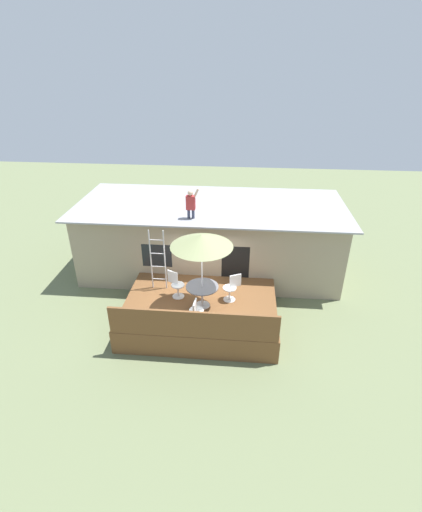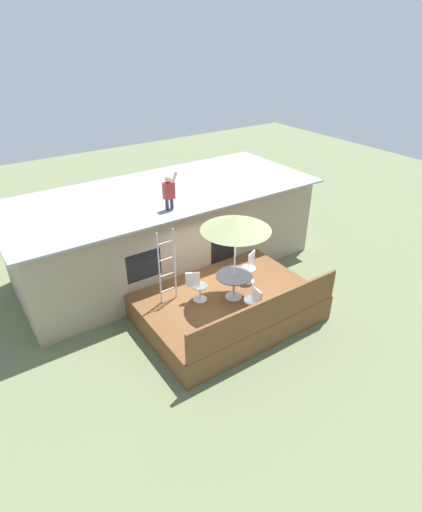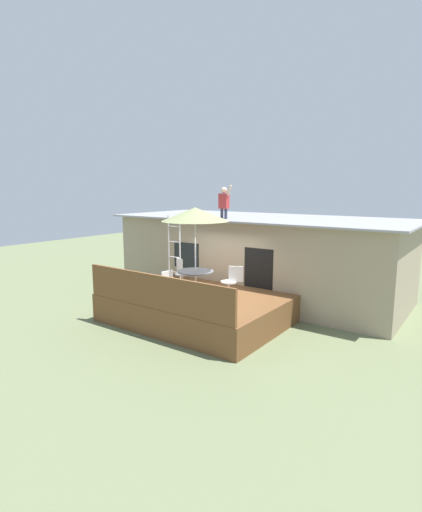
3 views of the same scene
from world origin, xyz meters
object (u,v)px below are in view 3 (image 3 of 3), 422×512
Objects in this scene: patio_table at (196,276)px; step_ladder at (174,249)px; patio_chair_right at (231,282)px; patio_chair_near at (171,287)px; person_figure at (224,200)px; patio_chair_left at (181,274)px; patio_umbrella at (195,214)px.

step_ladder is (-1.61, 0.93, 0.51)m from patio_table.
step_ladder is 2.39× the size of patio_chair_right.
patio_chair_right and patio_chair_near have the same top height.
person_figure is 2.94m from patio_chair_left.
patio_umbrella is 2.13m from patio_chair_near.
step_ladder reaches higher than patio_chair_left.
patio_chair_left is (0.67, -0.46, -0.64)m from step_ladder.
patio_umbrella is 2.76× the size of patio_chair_right.
person_figure is at bearing 105.00° from patio_umbrella.
person_figure is at bearing 14.25° from patio_chair_near.
patio_chair_near is at bearing -51.41° from step_ladder.
step_ladder is 1.04m from patio_chair_left.
patio_chair_left reaches higher than patio_table.
person_figure reaches higher than patio_chair_left.
person_figure is at bearing 56.64° from step_ladder.
step_ladder is 2.39× the size of patio_chair_left.
patio_chair_left is (-0.93, 0.47, -1.89)m from patio_umbrella.
person_figure reaches higher than patio_chair_near.
person_figure is 1.21× the size of patio_chair_left.
patio_table is 3.24m from person_figure.
patio_umbrella reaches higher than step_ladder.
person_figure is 4.07m from patio_chair_near.
patio_chair_left is at bearing -98.57° from person_figure.
patio_chair_right is (1.56, -1.95, -2.20)m from person_figure.
step_ladder is at bearing -123.36° from person_figure.
person_figure reaches higher than patio_table.
patio_chair_left and patio_chair_near have the same top height.
step_ladder is at bearing 43.41° from patio_chair_near.
patio_chair_left is 1.00× the size of patio_chair_right.
patio_chair_near is (-0.08, -0.97, -0.13)m from patio_table.
patio_chair_right reaches higher than patio_table.
patio_table is 0.99m from patio_chair_near.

